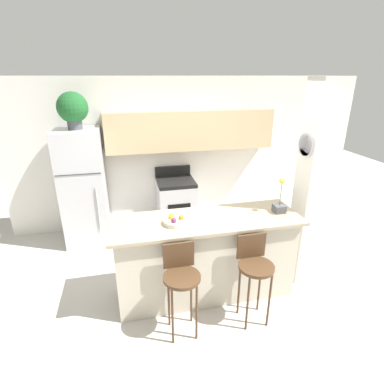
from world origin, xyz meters
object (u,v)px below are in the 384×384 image
object	(u,v)px
stove_range	(176,204)
bar_stool_right	(255,267)
refrigerator	(84,188)
potted_plant_on_fridge	(73,109)
fruit_bowl	(176,221)
orchid_vase	(280,204)
trash_bin	(124,232)
bar_stool_left	(181,277)

from	to	relation	value
stove_range	bar_stool_right	xyz separation A→B (m)	(0.45, -2.27, 0.21)
refrigerator	potted_plant_on_fridge	size ratio (longest dim) A/B	3.44
potted_plant_on_fridge	fruit_bowl	distance (m)	2.35
orchid_vase	fruit_bowl	distance (m)	1.26
potted_plant_on_fridge	trash_bin	xyz separation A→B (m)	(0.55, -0.24, -1.92)
refrigerator	fruit_bowl	distance (m)	2.10
trash_bin	potted_plant_on_fridge	bearing A→B (deg)	156.04
potted_plant_on_fridge	orchid_vase	xyz separation A→B (m)	(2.42, -1.73, -0.98)
potted_plant_on_fridge	trash_bin	size ratio (longest dim) A/B	1.39
refrigerator	orchid_vase	size ratio (longest dim) A/B	4.21
bar_stool_left	orchid_vase	distance (m)	1.46
bar_stool_left	bar_stool_right	bearing A→B (deg)	0.00
orchid_vase	bar_stool_right	bearing A→B (deg)	-135.26
potted_plant_on_fridge	orchid_vase	distance (m)	3.13
bar_stool_right	orchid_vase	size ratio (longest dim) A/B	2.30
stove_range	orchid_vase	world-z (taller)	orchid_vase
refrigerator	potted_plant_on_fridge	xyz separation A→B (m)	(-0.00, 0.00, 1.20)
bar_stool_left	orchid_vase	world-z (taller)	orchid_vase
bar_stool_left	fruit_bowl	world-z (taller)	fruit_bowl
stove_range	bar_stool_left	size ratio (longest dim) A/B	1.08
refrigerator	fruit_bowl	size ratio (longest dim) A/B	6.65
stove_range	bar_stool_right	bearing A→B (deg)	-78.86
bar_stool_right	trash_bin	size ratio (longest dim) A/B	2.61
potted_plant_on_fridge	trash_bin	world-z (taller)	potted_plant_on_fridge
bar_stool_right	fruit_bowl	bearing A→B (deg)	147.82
refrigerator	fruit_bowl	xyz separation A→B (m)	(1.16, -1.75, 0.15)
stove_range	trash_bin	world-z (taller)	stove_range
trash_bin	bar_stool_right	bearing A→B (deg)	-55.39
bar_stool_right	trash_bin	bearing A→B (deg)	124.61
refrigerator	orchid_vase	xyz separation A→B (m)	(2.42, -1.73, 0.23)
stove_range	fruit_bowl	xyz separation A→B (m)	(-0.31, -1.79, 0.60)
refrigerator	bar_stool_left	size ratio (longest dim) A/B	1.83
fruit_bowl	trash_bin	xyz separation A→B (m)	(-0.61, 1.50, -0.87)
potted_plant_on_fridge	refrigerator	bearing A→B (deg)	-64.03
stove_range	trash_bin	distance (m)	1.00
stove_range	bar_stool_right	world-z (taller)	stove_range
bar_stool_right	stove_range	bearing A→B (deg)	101.14
refrigerator	bar_stool_right	xyz separation A→B (m)	(1.92, -2.22, -0.24)
refrigerator	trash_bin	xyz separation A→B (m)	(0.55, -0.24, -0.72)
potted_plant_on_fridge	trash_bin	distance (m)	2.02
bar_stool_left	fruit_bowl	bearing A→B (deg)	85.82
bar_stool_left	potted_plant_on_fridge	world-z (taller)	potted_plant_on_fridge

